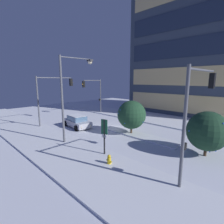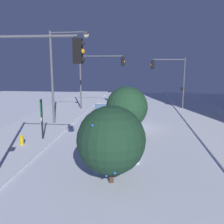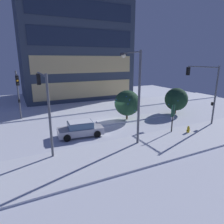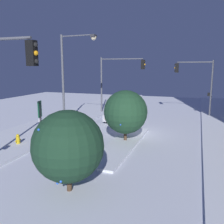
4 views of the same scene
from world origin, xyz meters
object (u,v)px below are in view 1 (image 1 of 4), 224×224
Objects in this scene: decorated_tree_median at (207,131)px; fire_hydrant at (109,160)px; traffic_light_corner_near_left at (53,91)px; traffic_light_corner_far_left at (94,90)px; car_near at (77,121)px; decorated_tree_left_of_median at (132,115)px; parking_info_sign at (104,133)px; traffic_light_corner_near_right at (197,104)px; street_lamp_arched at (71,87)px.

fire_hydrant is at bearing -124.08° from decorated_tree_median.
decorated_tree_median is at bearing -78.72° from traffic_light_corner_near_left.
car_near is at bearing 35.35° from traffic_light_corner_far_left.
decorated_tree_median is 0.96× the size of decorated_tree_left_of_median.
parking_info_sign is at bearing 52.65° from traffic_light_corner_far_left.
traffic_light_corner_near_right is 9.14m from decorated_tree_left_of_median.
parking_info_sign is at bearing -72.27° from decorated_tree_left_of_median.
car_near reaches higher than fire_hydrant.
car_near is 0.57× the size of street_lamp_arched.
parking_info_sign is (8.51, -3.31, 1.15)m from car_near.
traffic_light_corner_far_left reaches higher than decorated_tree_left_of_median.
car_near is 0.72× the size of traffic_light_corner_near_left.
car_near is 1.56× the size of parking_info_sign.
car_near is 1.29× the size of decorated_tree_median.
traffic_light_corner_near_right is at bearing 28.67° from fire_hydrant.
car_near is at bearing -67.94° from traffic_light_corner_near_left.
decorated_tree_median is at bearing 75.94° from traffic_light_corner_far_left.
decorated_tree_median is at bearing 4.37° from traffic_light_corner_near_right.
traffic_light_corner_near_right reaches higher than decorated_tree_left_of_median.
traffic_light_corner_near_left is 0.79× the size of street_lamp_arched.
street_lamp_arched is (7.20, -1.87, 0.75)m from traffic_light_corner_near_left.
decorated_tree_median is at bearing -58.19° from street_lamp_arched.
car_near is at bearing 56.66° from parking_info_sign.
traffic_light_corner_far_left reaches higher than car_near.
parking_info_sign is 0.79× the size of decorated_tree_left_of_median.
parking_info_sign is (4.56, -0.12, -3.34)m from street_lamp_arched.
traffic_light_corner_near_right is 10.66m from street_lamp_arched.
street_lamp_arched is 9.96× the size of fire_hydrant.
street_lamp_arched reaches higher than decorated_tree_median.
traffic_light_corner_near_left is 7.47m from street_lamp_arched.
fire_hydrant is at bearing -134.17° from parking_info_sign.
traffic_light_corner_near_left is (-3.25, -1.32, 3.74)m from car_near.
traffic_light_corner_far_left is at bearing 45.44° from street_lamp_arched.
traffic_light_corner_far_left reaches higher than parking_info_sign.
traffic_light_corner_near_left is at bearing 68.30° from parking_info_sign.
fire_hydrant is at bearing -95.21° from street_lamp_arched.
traffic_light_corner_near_right reaches higher than traffic_light_corner_far_left.
fire_hydrant is 0.23× the size of decorated_tree_median.
decorated_tree_median is (10.23, 5.35, -3.19)m from street_lamp_arched.
traffic_light_corner_near_left is at bearing 88.85° from traffic_light_corner_near_right.
fire_hydrant is 0.22× the size of decorated_tree_left_of_median.
street_lamp_arched is 2.15× the size of decorated_tree_left_of_median.
street_lamp_arched is at bearing 98.19° from traffic_light_corner_near_right.
traffic_light_corner_far_left is at bearing 40.55° from parking_info_sign.
traffic_light_corner_near_left reaches higher than car_near.
decorated_tree_left_of_median is (-3.23, 6.63, 1.78)m from fire_hydrant.
street_lamp_arched is (-10.52, -1.51, 0.69)m from traffic_light_corner_near_right.
traffic_light_corner_near_right is 8.25× the size of fire_hydrant.
traffic_light_corner_near_right is at bearing -91.15° from traffic_light_corner_near_left.
traffic_light_corner_far_left is 13.52m from street_lamp_arched.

